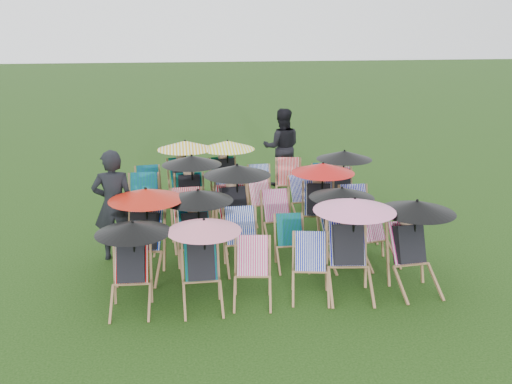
{
  "coord_description": "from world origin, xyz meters",
  "views": [
    {
      "loc": [
        -1.4,
        -9.79,
        3.96
      ],
      "look_at": [
        0.05,
        0.31,
        0.9
      ],
      "focal_mm": 40.0,
      "sensor_mm": 36.0,
      "label": 1
    }
  ],
  "objects": [
    {
      "name": "deckchair_19",
      "position": [
        -1.15,
        1.19,
        0.74
      ],
      "size": [
        1.19,
        1.23,
        1.41
      ],
      "rotation": [
        0.0,
        0.0,
        -0.0
      ],
      "color": "#976C46",
      "rests_on": "ground"
    },
    {
      "name": "deckchair_10",
      "position": [
        1.3,
        -1.07,
        0.68
      ],
      "size": [
        1.09,
        1.19,
        1.3
      ],
      "rotation": [
        0.0,
        0.0,
        0.19
      ],
      "color": "#976C46",
      "rests_on": "ground"
    },
    {
      "name": "deckchair_5",
      "position": [
        2.12,
        -2.18,
        0.73
      ],
      "size": [
        1.16,
        1.23,
        1.38
      ],
      "rotation": [
        0.0,
        0.0,
        0.08
      ],
      "color": "#976C46",
      "rests_on": "ground"
    },
    {
      "name": "deckchair_21",
      "position": [
        0.33,
        1.19,
        0.41
      ],
      "size": [
        0.65,
        0.83,
        0.82
      ],
      "rotation": [
        0.0,
        0.0,
        0.16
      ],
      "color": "#976C46",
      "rests_on": "ground"
    },
    {
      "name": "deckchair_27",
      "position": [
        0.45,
        2.29,
        0.42
      ],
      "size": [
        0.56,
        0.79,
        0.85
      ],
      "rotation": [
        0.0,
        0.0,
        0.0
      ],
      "color": "#976C46",
      "rests_on": "ground"
    },
    {
      "name": "deckchair_29",
      "position": [
        1.89,
        2.35,
        0.41
      ],
      "size": [
        0.64,
        0.81,
        0.81
      ],
      "rotation": [
        0.0,
        0.0,
        -0.14
      ],
      "color": "#976C46",
      "rests_on": "ground"
    },
    {
      "name": "deckchair_7",
      "position": [
        -1.11,
        -1.05,
        0.71
      ],
      "size": [
        1.14,
        1.21,
        1.35
      ],
      "rotation": [
        0.0,
        0.0,
        0.08
      ],
      "color": "#976C46",
      "rests_on": "ground"
    },
    {
      "name": "deckchair_24",
      "position": [
        -2.01,
        2.3,
        0.45
      ],
      "size": [
        0.68,
        0.89,
        0.91
      ],
      "rotation": [
        0.0,
        0.0,
        0.1
      ],
      "color": "#976C46",
      "rests_on": "ground"
    },
    {
      "name": "deckchair_8",
      "position": [
        -0.37,
        -1.04,
        0.47
      ],
      "size": [
        0.64,
        0.88,
        0.94
      ],
      "rotation": [
        0.0,
        0.0,
        0.02
      ],
      "color": "#976C46",
      "rests_on": "ground"
    },
    {
      "name": "deckchair_20",
      "position": [
        -0.42,
        1.13,
        0.47
      ],
      "size": [
        0.77,
        0.97,
        0.95
      ],
      "rotation": [
        0.0,
        0.0,
        -0.18
      ],
      "color": "#976C46",
      "rests_on": "ground"
    },
    {
      "name": "deckchair_2",
      "position": [
        -0.37,
        -2.24,
        0.44
      ],
      "size": [
        0.69,
        0.88,
        0.88
      ],
      "rotation": [
        0.0,
        0.0,
        -0.14
      ],
      "color": "#976C46",
      "rests_on": "ground"
    },
    {
      "name": "deckchair_12",
      "position": [
        -2.04,
        0.0,
        0.41
      ],
      "size": [
        0.66,
        0.83,
        0.83
      ],
      "rotation": [
        0.0,
        0.0,
        -0.15
      ],
      "color": "#976C46",
      "rests_on": "ground"
    },
    {
      "name": "deckchair_28",
      "position": [
        1.1,
        2.35,
        0.48
      ],
      "size": [
        0.74,
        0.95,
        0.96
      ],
      "rotation": [
        0.0,
        0.0,
        -0.13
      ],
      "color": "#976C46",
      "rests_on": "ground"
    },
    {
      "name": "deckchair_25",
      "position": [
        -1.23,
        2.46,
        0.77
      ],
      "size": [
        1.22,
        1.33,
        1.45
      ],
      "rotation": [
        0.0,
        0.0,
        0.17
      ],
      "color": "#976C46",
      "rests_on": "ground"
    },
    {
      "name": "deckchair_13",
      "position": [
        -1.22,
        0.1,
        0.49
      ],
      "size": [
        0.71,
        0.95,
        0.98
      ],
      "rotation": [
        0.0,
        0.0,
        0.07
      ],
      "color": "#976C46",
      "rests_on": "ground"
    },
    {
      "name": "deckchair_6",
      "position": [
        -1.97,
        -1.08,
        0.75
      ],
      "size": [
        1.2,
        1.28,
        1.42
      ],
      "rotation": [
        0.0,
        0.0,
        -0.21
      ],
      "color": "#976C46",
      "rests_on": "ground"
    },
    {
      "name": "person_left",
      "position": [
        -2.49,
        -0.33,
        0.97
      ],
      "size": [
        0.71,
        0.47,
        1.93
      ],
      "primitive_type": "imported",
      "rotation": [
        0.0,
        0.0,
        3.15
      ],
      "color": "black",
      "rests_on": "ground"
    },
    {
      "name": "deckchair_0",
      "position": [
        -2.09,
        -2.2,
        0.67
      ],
      "size": [
        1.07,
        1.12,
        1.27
      ],
      "rotation": [
        0.0,
        0.0,
        -0.05
      ],
      "color": "#976C46",
      "rests_on": "ground"
    },
    {
      "name": "deckchair_3",
      "position": [
        0.51,
        -2.21,
        0.44
      ],
      "size": [
        0.73,
        0.91,
        0.88
      ],
      "rotation": [
        0.0,
        0.0,
        -0.2
      ],
      "color": "#976C46",
      "rests_on": "ground"
    },
    {
      "name": "deckchair_15",
      "position": [
        0.44,
        0.05,
        0.45
      ],
      "size": [
        0.64,
        0.86,
        0.9
      ],
      "rotation": [
        0.0,
        0.0,
        0.05
      ],
      "color": "#976C46",
      "rests_on": "ground"
    },
    {
      "name": "deckchair_9",
      "position": [
        0.45,
        -1.1,
        0.41
      ],
      "size": [
        0.56,
        0.77,
        0.82
      ],
      "rotation": [
        0.0,
        0.0,
        -0.03
      ],
      "color": "#976C46",
      "rests_on": "ground"
    },
    {
      "name": "deckchair_14",
      "position": [
        -0.34,
        0.09,
        0.77
      ],
      "size": [
        1.23,
        1.33,
        1.46
      ],
      "rotation": [
        0.0,
        0.0,
        0.16
      ],
      "color": "#976C46",
      "rests_on": "ground"
    },
    {
      "name": "person_rear",
      "position": [
        1.2,
        3.81,
        0.97
      ],
      "size": [
        1.03,
        0.85,
        1.94
      ],
      "primitive_type": "imported",
      "rotation": [
        0.0,
        0.0,
        3.01
      ],
      "color": "black",
      "rests_on": "ground"
    },
    {
      "name": "deckchair_16",
      "position": [
        1.25,
        0.19,
        0.75
      ],
      "size": [
        1.19,
        1.28,
        1.42
      ],
      "rotation": [
        0.0,
        0.0,
        -0.2
      ],
      "color": "#976C46",
      "rests_on": "ground"
    },
    {
      "name": "deckchair_26",
      "position": [
        -0.3,
        2.44,
        0.75
      ],
      "size": [
        1.2,
        1.3,
        1.43
      ],
      "rotation": [
        0.0,
        0.0,
        0.14
      ],
      "color": "#976C46",
      "rests_on": "ground"
    },
    {
      "name": "deckchair_11",
      "position": [
        1.9,
        -1.16,
        0.44
      ],
      "size": [
        0.72,
        0.9,
        0.89
      ],
      "rotation": [
        0.0,
        0.0,
        0.17
      ],
      "color": "#976C46",
      "rests_on": "ground"
    },
    {
      "name": "deckchair_17",
      "position": [
        1.95,
        0.02,
        0.47
      ],
      "size": [
        0.64,
        0.88,
        0.94
      ],
      "rotation": [
        0.0,
        0.0,
        -0.03
      ],
      "color": "#976C46",
      "rests_on": "ground"
    },
    {
      "name": "deckchair_18",
      "position": [
        -2.09,
        1.2,
        0.51
      ],
      "size": [
        0.7,
        0.96,
        1.01
      ],
      "rotation": [
        0.0,
        0.0,
        -0.03
      ],
      "color": "#976C46",
      "rests_on": "ground"
    },
    {
      "name": "deckchair_4",
      "position": [
        1.12,
        -2.17,
        0.77
      ],
      "size": [
        1.23,
        1.3,
        1.46
      ],
      "rotation": [
        0.0,
        0.0,
        -0.13
      ],
      "color": "#976C46",
      "rests_on": "ground"
    },
    {
      "name": "deckchair_23",
      "position": [
        2.02,
        1.33,
        0.73
      ],
      "size": [
        1.16,
        1.22,
        1.38
      ],
      "rotation": [
        0.0,
        0.0,
        -0.08
      ],
      "color": "#976C46",
      "rests_on": "ground"
    },
    {
      "name": "deckchair_1",
      "position": [
        -1.09,
        -2.26,
        0.67
      ],
      "size": [
        1.07,
        1.11,
        1.27
      ],
      "rotation": [
        0.0,
        0.0,
        0.01
      ],
      "color": "#976C46",
      "rests_on": "ground"
    },
    {
      "name": "deckchair_22",
      "position": [
        1.2,
        1.24,
        0.42
      ],
      "size": [
        0.65,
        0.84,
        0.85
      ],
      "rotation": [
        0.0,
        0.0,
        0.12
      ],
      "color": "#976C46",
      "rests_on": "ground"
    },
    {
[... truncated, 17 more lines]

